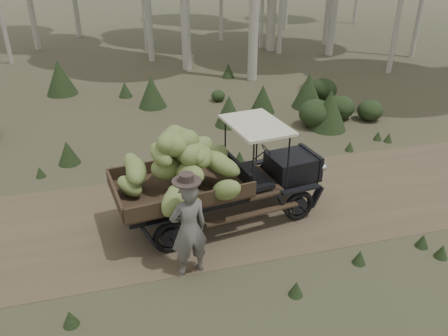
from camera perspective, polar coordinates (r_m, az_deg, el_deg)
The scene contains 5 objects.
ground at distance 10.33m, azimuth 0.20°, elevation -5.55°, with size 120.00×120.00×0.00m, color #473D2B.
dirt_track at distance 10.33m, azimuth 0.20°, elevation -5.53°, with size 70.00×4.00×0.01m, color brown.
banana_truck at distance 9.17m, azimuth -2.98°, elevation 0.27°, with size 4.92×2.66×2.42m.
farmer at distance 8.03m, azimuth -4.63°, elevation -7.81°, with size 0.79×0.61×2.12m.
undergrowth at distance 13.41m, azimuth -2.50°, elevation 5.10°, with size 22.79×21.53×1.39m.
Camera 1 is at (-2.26, -8.36, 5.63)m, focal length 35.00 mm.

